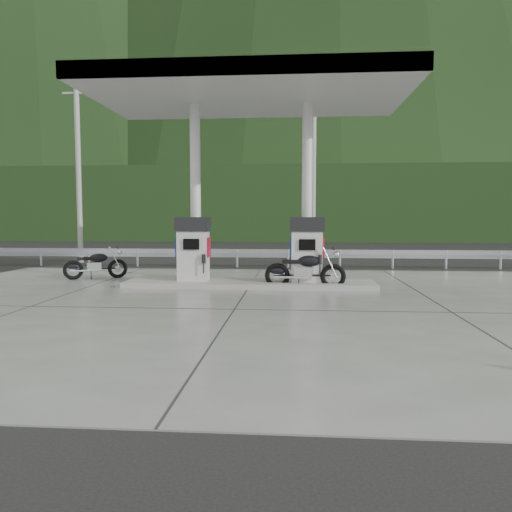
# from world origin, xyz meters

# --- Properties ---
(ground) EXTENTS (160.00, 160.00, 0.00)m
(ground) POSITION_xyz_m (0.00, 0.00, 0.00)
(ground) COLOR black
(ground) RESTS_ON ground
(forecourt_apron) EXTENTS (18.00, 14.00, 0.02)m
(forecourt_apron) POSITION_xyz_m (0.00, 0.00, 0.01)
(forecourt_apron) COLOR slate
(forecourt_apron) RESTS_ON ground
(pump_island) EXTENTS (7.00, 1.40, 0.15)m
(pump_island) POSITION_xyz_m (0.00, 2.50, 0.10)
(pump_island) COLOR #9D9A92
(pump_island) RESTS_ON forecourt_apron
(gas_pump_left) EXTENTS (0.95, 0.55, 1.80)m
(gas_pump_left) POSITION_xyz_m (-1.60, 2.50, 1.07)
(gas_pump_left) COLOR silver
(gas_pump_left) RESTS_ON pump_island
(gas_pump_right) EXTENTS (0.95, 0.55, 1.80)m
(gas_pump_right) POSITION_xyz_m (1.60, 2.50, 1.07)
(gas_pump_right) COLOR silver
(gas_pump_right) RESTS_ON pump_island
(canopy_column_left) EXTENTS (0.30, 0.30, 5.00)m
(canopy_column_left) POSITION_xyz_m (-1.60, 2.90, 2.67)
(canopy_column_left) COLOR silver
(canopy_column_left) RESTS_ON pump_island
(canopy_column_right) EXTENTS (0.30, 0.30, 5.00)m
(canopy_column_right) POSITION_xyz_m (1.60, 2.90, 2.67)
(canopy_column_right) COLOR silver
(canopy_column_right) RESTS_ON pump_island
(canopy_roof) EXTENTS (8.50, 5.00, 0.40)m
(canopy_roof) POSITION_xyz_m (0.00, 2.50, 5.37)
(canopy_roof) COLOR silver
(canopy_roof) RESTS_ON canopy_column_left
(guardrail) EXTENTS (26.00, 0.16, 1.42)m
(guardrail) POSITION_xyz_m (0.00, 8.00, 0.71)
(guardrail) COLOR #AEB1B6
(guardrail) RESTS_ON ground
(road) EXTENTS (60.00, 7.00, 0.01)m
(road) POSITION_xyz_m (0.00, 11.50, 0.00)
(road) COLOR black
(road) RESTS_ON ground
(utility_pole_a) EXTENTS (0.22, 0.22, 8.00)m
(utility_pole_a) POSITION_xyz_m (-8.00, 9.50, 4.00)
(utility_pole_a) COLOR #9A9A94
(utility_pole_a) RESTS_ON ground
(utility_pole_b) EXTENTS (0.22, 0.22, 8.00)m
(utility_pole_b) POSITION_xyz_m (2.00, 9.50, 4.00)
(utility_pole_b) COLOR #9A9A94
(utility_pole_b) RESTS_ON ground
(tree_band) EXTENTS (80.00, 6.00, 6.00)m
(tree_band) POSITION_xyz_m (0.00, 30.00, 3.00)
(tree_band) COLOR black
(tree_band) RESTS_ON ground
(forested_hills) EXTENTS (100.00, 40.00, 140.00)m
(forested_hills) POSITION_xyz_m (0.00, 60.00, 0.00)
(forested_hills) COLOR black
(forested_hills) RESTS_ON ground
(motorcycle_left) EXTENTS (1.90, 1.27, 0.86)m
(motorcycle_left) POSITION_xyz_m (-5.02, 3.86, 0.45)
(motorcycle_left) COLOR black
(motorcycle_left) RESTS_ON forecourt_apron
(motorcycle_right) EXTENTS (2.09, 0.74, 0.98)m
(motorcycle_right) POSITION_xyz_m (1.55, 2.26, 0.51)
(motorcycle_right) COLOR black
(motorcycle_right) RESTS_ON forecourt_apron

